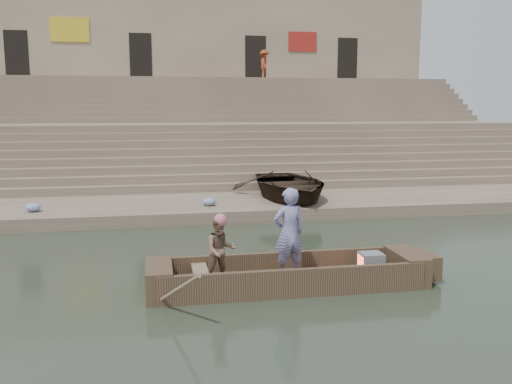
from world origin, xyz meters
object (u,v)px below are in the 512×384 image
object	(u,v)px
main_rowboat	(288,282)
standing_man	(289,233)
pedestrian	(264,64)
television	(370,262)
rowing_man	(221,250)
beached_rowboat	(289,184)

from	to	relation	value
main_rowboat	standing_man	bearing A→B (deg)	-75.83
standing_man	pedestrian	size ratio (longest dim) A/B	1.11
main_rowboat	television	bearing A→B (deg)	0.00
television	rowing_man	bearing A→B (deg)	-177.77
television	beached_rowboat	xyz separation A→B (m)	(0.27, 8.09, 0.48)
rowing_man	television	distance (m)	3.16
standing_man	rowing_man	distance (m)	1.40
standing_man	pedestrian	bearing A→B (deg)	-111.74
standing_man	television	bearing A→B (deg)	169.06
rowing_man	beached_rowboat	xyz separation A→B (m)	(3.39, 8.21, 0.03)
beached_rowboat	main_rowboat	bearing A→B (deg)	-106.36
beached_rowboat	rowing_man	bearing A→B (deg)	-114.76
standing_man	rowing_man	bearing A→B (deg)	-7.40
main_rowboat	television	distance (m)	1.78
main_rowboat	beached_rowboat	xyz separation A→B (m)	(2.03, 8.09, 0.79)
main_rowboat	rowing_man	distance (m)	1.57
main_rowboat	beached_rowboat	bearing A→B (deg)	75.94
television	standing_man	bearing A→B (deg)	-179.33
television	beached_rowboat	bearing A→B (deg)	88.07
pedestrian	main_rowboat	bearing A→B (deg)	176.75
standing_man	beached_rowboat	xyz separation A→B (m)	(2.02, 8.11, -0.23)
main_rowboat	rowing_man	xyz separation A→B (m)	(-1.37, -0.12, 0.76)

